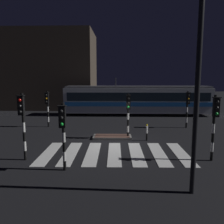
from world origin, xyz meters
The scene contains 15 objects.
ground_plane centered at (0.00, 0.00, 0.00)m, with size 120.00×120.00×0.00m, color black.
rail_near centered at (0.00, 10.89, 0.01)m, with size 80.00×0.12×0.03m, color #59595E.
rail_far centered at (0.00, 12.32, 0.01)m, with size 80.00×0.12×0.03m, color #59595E.
crosswalk_zebra centered at (0.00, -1.79, 0.01)m, with size 7.99×4.13×0.02m.
traffic_island centered at (-0.21, 1.47, 0.09)m, with size 2.62×1.15×0.18m.
traffic_light_corner_near_left centered at (-4.48, -2.99, 2.22)m, with size 0.36×0.42×3.37m.
traffic_light_corner_far_left centered at (-5.74, 4.96, 2.00)m, with size 0.36×0.42×3.04m.
traffic_light_median_centre centered at (0.86, 1.35, 2.04)m, with size 0.36×0.42×3.09m.
traffic_light_kerb_mid_left centered at (-2.19, -4.24, 2.00)m, with size 0.36×0.42×3.03m.
traffic_light_corner_near_right centered at (4.87, -2.83, 2.17)m, with size 0.36×0.42×3.29m.
traffic_light_corner_far_right centered at (5.87, 4.93, 2.01)m, with size 0.36×0.42×3.05m.
street_lamp_near_kerb centered at (2.86, -6.30, 4.79)m, with size 0.44×1.21×7.61m.
tram centered at (2.29, 11.60, 1.75)m, with size 16.17×2.58×4.15m.
bollard_island_edge centered at (2.09, 0.93, 0.56)m, with size 0.12×0.12×1.11m.
building_backdrop centered at (-12.11, 18.52, 5.18)m, with size 17.69×8.00×10.36m, color #42382D.
Camera 1 is at (0.21, -13.87, 4.07)m, focal length 36.75 mm.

